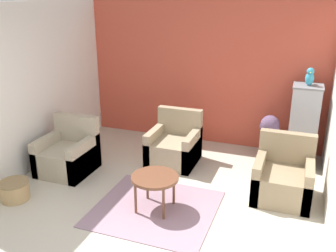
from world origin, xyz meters
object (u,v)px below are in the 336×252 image
armchair_left (68,155)px  birdcage (303,126)px  potted_plant (269,132)px  armchair_right (283,179)px  parrot (310,77)px  wicker_basket (14,190)px  armchair_middle (174,146)px  coffee_table (155,180)px

armchair_left → birdcage: birdcage is taller
potted_plant → armchair_right: bearing=-75.4°
parrot → armchair_right: bearing=-98.7°
potted_plant → wicker_basket: bearing=-139.4°
birdcage → wicker_basket: size_ratio=3.29×
armchair_middle → potted_plant: 1.68m
coffee_table → birdcage: (1.77, 2.20, 0.23)m
birdcage → wicker_basket: bearing=-144.6°
armchair_right → wicker_basket: armchair_right is taller
armchair_middle → wicker_basket: 2.60m
armchair_left → potted_plant: armchair_left is taller
birdcage → parrot: 0.82m
coffee_table → potted_plant: size_ratio=0.82×
armchair_left → armchair_right: size_ratio=1.00×
coffee_table → potted_plant: potted_plant is taller
coffee_table → parrot: (1.77, 2.20, 1.06)m
parrot → armchair_middle: bearing=-160.9°
coffee_table → armchair_left: (-1.76, 0.57, -0.16)m
coffee_table → parrot: 3.02m
armchair_right → potted_plant: bearing=104.6°
armchair_middle → parrot: bearing=19.1°
armchair_left → armchair_middle: bearing=31.6°
potted_plant → coffee_table: bearing=-118.4°
armchair_right → parrot: size_ratio=3.01×
coffee_table → wicker_basket: bearing=-166.9°
coffee_table → potted_plant: 2.58m
armchair_right → parrot: 1.77m
armchair_middle → parrot: (2.03, 0.70, 1.22)m
armchair_left → coffee_table: bearing=-18.1°
coffee_table → parrot: bearing=51.2°
armchair_left → armchair_middle: (1.50, 0.93, 0.00)m
armchair_right → parrot: bearing=81.3°
parrot → potted_plant: bearing=172.3°
armchair_right → armchair_middle: 1.92m
armchair_left → wicker_basket: (-0.20, -1.03, -0.13)m
armchair_right → potted_plant: armchair_right is taller
coffee_table → birdcage: size_ratio=0.46×
armchair_middle → coffee_table: bearing=-80.3°
wicker_basket → potted_plant: bearing=40.6°
coffee_table → armchair_middle: bearing=99.7°
armchair_right → potted_plant: (-0.35, 1.34, 0.19)m
armchair_middle → birdcage: birdcage is taller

